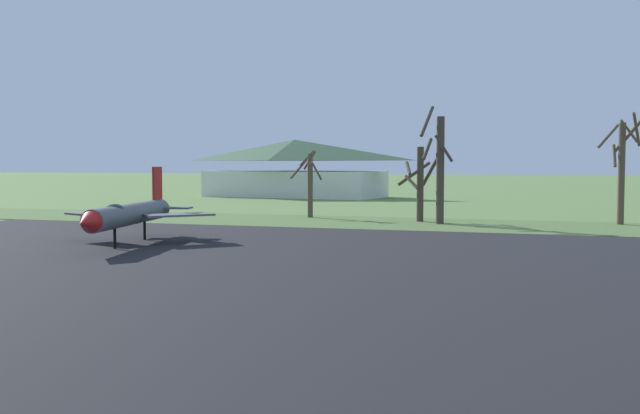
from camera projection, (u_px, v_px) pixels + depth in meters
asphalt_apron at (303, 305)px, 24.60m from camera, size 70.29×55.03×0.05m
grass_verge_strip at (448, 225)px, 56.42m from camera, size 130.29×12.00×0.06m
jet_fighter_front_left at (129, 214)px, 42.56m from camera, size 9.19×12.71×4.51m
bare_tree_far_left at (309, 182)px, 63.66m from camera, size 2.49×2.45×5.90m
bare_tree_left_of_center at (420, 181)px, 59.18m from camera, size 3.65×3.33×6.05m
bare_tree_center at (439, 166)px, 56.70m from camera, size 2.55×2.53×9.23m
bare_tree_right_of_center at (622, 165)px, 56.24m from camera, size 3.26×3.18×8.54m
visitor_building at (295, 168)px, 103.51m from camera, size 26.55×14.03×8.01m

